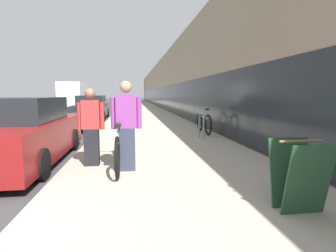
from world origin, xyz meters
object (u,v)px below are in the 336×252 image
Objects in this scene: tandem_bicycle at (119,147)px; cruiser_bike_nearest at (204,123)px; bike_rack_hoop at (201,123)px; sandwich_board_sign at (299,175)px; person_rider at (126,126)px; person_bystander at (91,127)px; moving_truck at (74,95)px; vintage_roadster_curbside at (75,120)px; parked_sedan_curbside at (21,133)px; parked_sedan_far at (92,108)px.

cruiser_bike_nearest is (2.93, 4.23, 0.00)m from tandem_bicycle.
sandwich_board_sign is at bearing -92.31° from bike_rack_hoop.
person_rider is 0.85m from person_bystander.
cruiser_bike_nearest is 0.29× the size of moving_truck.
moving_truck is at bearing 103.44° from tandem_bicycle.
bike_rack_hoop is (3.09, 2.90, -0.28)m from person_bystander.
cruiser_bike_nearest reaches higher than vintage_roadster_curbside.
moving_truck is (-6.45, 26.97, 0.96)m from tandem_bicycle.
parked_sedan_curbside is 1.00× the size of parked_sedan_far.
parked_sedan_curbside is (-2.28, 1.08, 0.17)m from tandem_bicycle.
person_rider is at bearing -121.66° from cruiser_bike_nearest.
tandem_bicycle is at bearing -129.48° from bike_rack_hoop.
person_rider is at bearing -31.66° from person_bystander.
parked_sedan_curbside is (-4.80, -1.98, 0.05)m from bike_rack_hoop.
person_rider reaches higher than bike_rack_hoop.
parked_sedan_far is 0.71× the size of moving_truck.
bike_rack_hoop is at bearing -109.45° from cruiser_bike_nearest.
tandem_bicycle is 3.97m from bike_rack_hoop.
tandem_bicycle is 0.59× the size of vintage_roadster_curbside.
bike_rack_hoop is (2.52, 3.06, 0.12)m from tandem_bicycle.
parked_sedan_far is (-5.23, 7.88, 0.16)m from cruiser_bike_nearest.
person_rider is at bearing -78.81° from parked_sedan_far.
moving_truck is (-8.97, 23.91, 0.84)m from bike_rack_hoop.
vintage_roadster_curbside is at bearing 89.51° from parked_sedan_curbside.
person_rider reaches higher than person_bystander.
parked_sedan_curbside reaches higher than vintage_roadster_curbside.
bike_rack_hoop is 25.55m from moving_truck.
person_rider is 0.37× the size of parked_sedan_curbside.
person_rider is at bearing -71.14° from vintage_roadster_curbside.
bike_rack_hoop is at bearing 50.52° from tandem_bicycle.
person_rider is at bearing -76.39° from moving_truck.
sandwich_board_sign is at bearing -63.44° from vintage_roadster_curbside.
cruiser_bike_nearest is at bearing 58.34° from person_rider.
parked_sedan_far is (-0.06, 5.40, 0.25)m from vintage_roadster_curbside.
sandwich_board_sign is at bearing -44.18° from person_rider.
parked_sedan_curbside is at bearing -148.93° from cruiser_bike_nearest.
moving_truck reaches higher than parked_sedan_curbside.
parked_sedan_curbside is at bearing 142.97° from sandwich_board_sign.
moving_truck reaches higher than bike_rack_hoop.
person_rider reaches higher than vintage_roadster_curbside.
vintage_roadster_curbside is 20.73m from moving_truck.
bike_rack_hoop is at bearing 22.39° from parked_sedan_curbside.
moving_truck is (-8.75, 29.34, 0.90)m from sandwich_board_sign.
person_bystander is 0.35× the size of parked_sedan_far.
bike_rack_hoop is 0.19× the size of parked_sedan_curbside.
tandem_bicycle is 0.56m from person_rider.
vintage_roadster_curbside is at bearing -78.25° from moving_truck.
person_bystander is (-0.72, 0.44, -0.07)m from person_rider.
parked_sedan_far is at bearing 123.58° from cruiser_bike_nearest.
parked_sedan_far is (-4.60, 14.48, 0.10)m from sandwich_board_sign.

